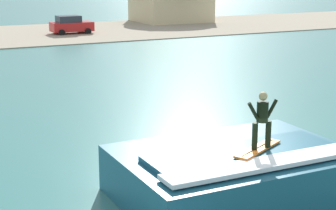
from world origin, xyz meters
name	(u,v)px	position (x,y,z in m)	size (l,w,h in m)	color
ground_plane	(223,194)	(0.00, 0.00, 0.00)	(260.00, 260.00, 0.00)	#347370
wave_crest	(234,173)	(0.15, -0.37, 0.73)	(6.57, 4.62, 1.56)	#1A556C
surfboard	(258,149)	(0.54, -0.93, 1.59)	(1.99, 1.31, 0.06)	orange
surfer	(262,117)	(0.59, -1.00, 2.51)	(0.99, 0.32, 1.61)	black
car_far_shore	(71,25)	(8.09, 41.62, 0.95)	(4.09, 2.31, 1.86)	red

